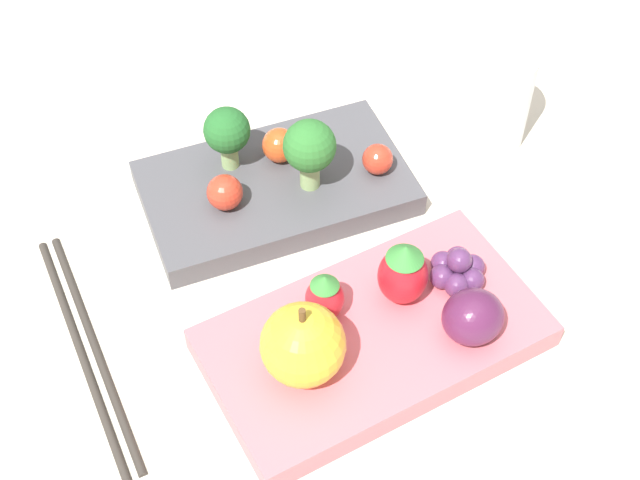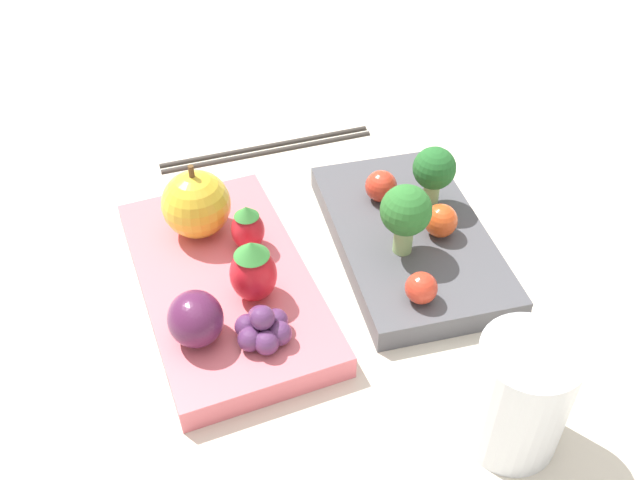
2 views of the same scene
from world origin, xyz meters
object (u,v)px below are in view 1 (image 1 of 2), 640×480
object	(u,v)px
apple	(303,345)
drinking_cup	(493,97)
strawberry_0	(403,273)
strawberry_1	(325,296)
chopsticks_pair	(87,347)
broccoli_floret_0	(227,132)
plum	(473,317)
bento_box_fruit	(373,338)
bento_box_savoury	(273,189)
broccoli_floret_1	(310,148)
cherry_tomato_1	(225,192)
grape_cluster	(458,270)
cherry_tomato_2	(279,145)
cherry_tomato_0	(378,159)

from	to	relation	value
apple	drinking_cup	world-z (taller)	same
strawberry_0	strawberry_1	bearing A→B (deg)	174.13
strawberry_0	chopsticks_pair	size ratio (longest dim) A/B	0.25
broccoli_floret_0	apple	bearing A→B (deg)	-94.20
strawberry_0	strawberry_1	world-z (taller)	strawberry_0
plum	broccoli_floret_0	bearing A→B (deg)	115.06
bento_box_fruit	apple	world-z (taller)	apple
chopsticks_pair	strawberry_1	bearing A→B (deg)	-16.28
bento_box_savoury	broccoli_floret_0	distance (m)	0.06
bento_box_savoury	broccoli_floret_1	distance (m)	0.06
bento_box_savoury	strawberry_0	xyz separation A→B (m)	(0.04, -0.14, 0.04)
apple	plum	xyz separation A→B (m)	(0.11, -0.02, -0.01)
broccoli_floret_0	cherry_tomato_1	distance (m)	0.05
apple	strawberry_0	bearing A→B (deg)	19.63
apple	strawberry_0	xyz separation A→B (m)	(0.08, 0.03, -0.00)
bento_box_savoury	grape_cluster	bearing A→B (deg)	-58.30
bento_box_fruit	cherry_tomato_2	world-z (taller)	cherry_tomato_2
bento_box_savoury	cherry_tomato_1	distance (m)	0.05
grape_cluster	chopsticks_pair	xyz separation A→B (m)	(-0.25, 0.05, -0.03)
apple	chopsticks_pair	distance (m)	0.16
bento_box_savoury	cherry_tomato_0	bearing A→B (deg)	-14.81
strawberry_1	apple	bearing A→B (deg)	-129.43
apple	strawberry_1	xyz separation A→B (m)	(0.03, 0.04, -0.01)
bento_box_fruit	cherry_tomato_1	bearing A→B (deg)	111.55
cherry_tomato_0	drinking_cup	world-z (taller)	drinking_cup
cherry_tomato_0	grape_cluster	distance (m)	0.12
grape_cluster	bento_box_fruit	bearing A→B (deg)	-166.34
grape_cluster	cherry_tomato_0	bearing A→B (deg)	93.56
grape_cluster	chopsticks_pair	bearing A→B (deg)	168.12
bento_box_fruit	cherry_tomato_0	xyz separation A→B (m)	(0.06, 0.13, 0.02)
chopsticks_pair	grape_cluster	bearing A→B (deg)	-11.88
broccoli_floret_1	plum	size ratio (longest dim) A/B	1.46
strawberry_0	drinking_cup	xyz separation A→B (m)	(0.14, 0.14, -0.00)
cherry_tomato_1	apple	bearing A→B (deg)	-89.25
bento_box_fruit	strawberry_1	bearing A→B (deg)	136.55
bento_box_fruit	drinking_cup	world-z (taller)	drinking_cup
strawberry_0	strawberry_1	distance (m)	0.05
strawberry_1	drinking_cup	size ratio (longest dim) A/B	0.47
cherry_tomato_0	apple	distance (m)	0.19
bento_box_fruit	broccoli_floret_0	xyz separation A→B (m)	(-0.04, 0.18, 0.04)
broccoli_floret_1	cherry_tomato_2	world-z (taller)	broccoli_floret_1
broccoli_floret_1	cherry_tomato_2	bearing A→B (deg)	107.50
strawberry_1	plum	size ratio (longest dim) A/B	0.96
grape_cluster	cherry_tomato_1	bearing A→B (deg)	135.00
broccoli_floret_1	cherry_tomato_2	xyz separation A→B (m)	(-0.01, 0.04, -0.02)
strawberry_0	drinking_cup	bearing A→B (deg)	43.39
bento_box_savoury	broccoli_floret_1	size ratio (longest dim) A/B	3.36
cherry_tomato_0	strawberry_1	size ratio (longest dim) A/B	0.60
plum	chopsticks_pair	size ratio (longest dim) A/B	0.20
bento_box_savoury	drinking_cup	distance (m)	0.19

